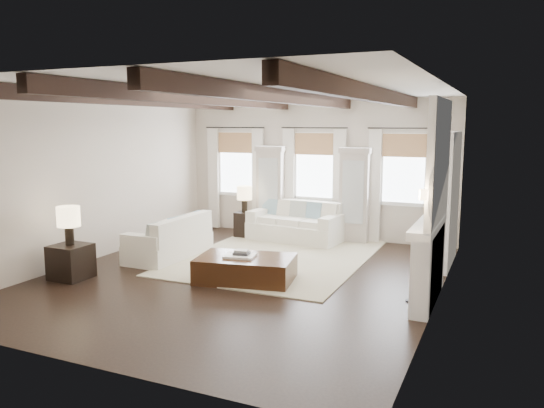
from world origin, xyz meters
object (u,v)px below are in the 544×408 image
at_px(side_table_back, 245,225).
at_px(ottoman, 246,269).
at_px(side_table_front, 71,262).
at_px(sofa_left, 172,240).
at_px(sofa_back, 296,225).

bearing_deg(side_table_back, ottoman, -62.78).
bearing_deg(side_table_front, side_table_back, 74.23).
xyz_separation_m(sofa_left, side_table_front, (-0.74, -1.93, -0.05)).
distance_m(ottoman, side_table_front, 3.02).
relative_size(ottoman, side_table_front, 2.71).
height_order(side_table_front, side_table_back, same).
height_order(sofa_back, sofa_left, sofa_back).
distance_m(sofa_left, side_table_front, 2.07).
xyz_separation_m(ottoman, side_table_front, (-2.82, -1.09, 0.09)).
bearing_deg(sofa_left, side_table_back, 78.74).
bearing_deg(side_table_front, ottoman, 21.07).
bearing_deg(sofa_left, side_table_front, -110.87).
relative_size(ottoman, side_table_back, 2.70).
relative_size(sofa_back, side_table_back, 3.69).
height_order(ottoman, side_table_back, side_table_back).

